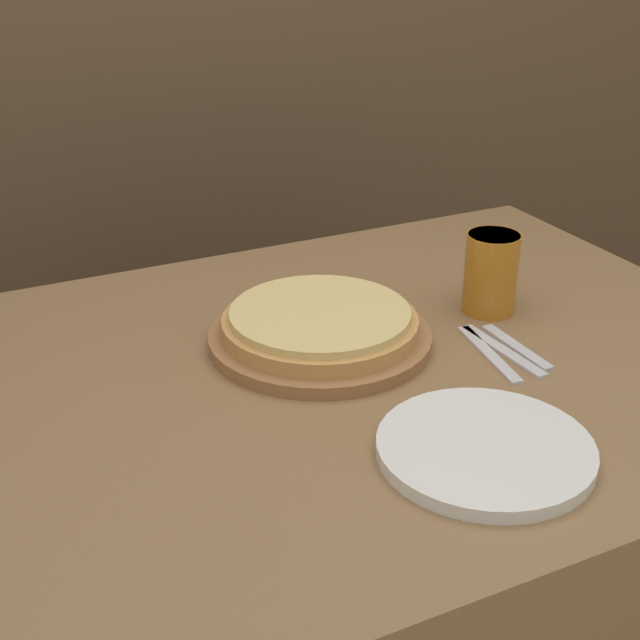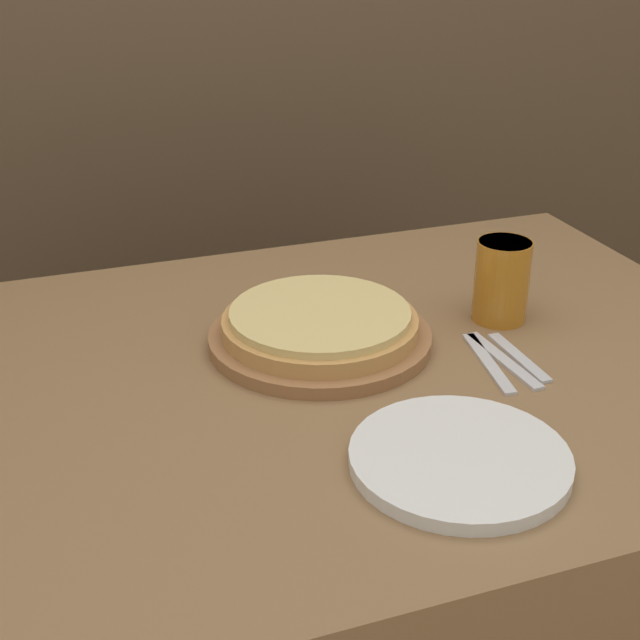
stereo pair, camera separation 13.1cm
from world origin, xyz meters
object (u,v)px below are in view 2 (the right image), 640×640
object	(u,v)px
pizza_on_board	(320,329)
spoon	(519,357)
fork	(488,363)
dinner_knife	(504,360)
beer_glass	(502,277)
dinner_plate	(460,459)

from	to	relation	value
pizza_on_board	spoon	world-z (taller)	pizza_on_board
fork	spoon	distance (m)	0.05
pizza_on_board	dinner_knife	bearing A→B (deg)	-31.30
beer_glass	fork	world-z (taller)	beer_glass
pizza_on_board	dinner_knife	xyz separation A→B (m)	(0.23, -0.14, -0.02)
beer_glass	spoon	world-z (taller)	beer_glass
fork	dinner_plate	bearing A→B (deg)	-126.71
pizza_on_board	dinner_plate	world-z (taller)	pizza_on_board
beer_glass	dinner_knife	world-z (taller)	beer_glass
fork	dinner_knife	size ratio (longest dim) A/B	1.00
spoon	fork	bearing A→B (deg)	180.00
dinner_knife	spoon	size ratio (longest dim) A/B	1.18
beer_glass	fork	distance (m)	0.17
fork	dinner_knife	world-z (taller)	same
pizza_on_board	dinner_knife	size ratio (longest dim) A/B	1.85
dinner_plate	dinner_knife	bearing A→B (deg)	49.12
spoon	beer_glass	bearing A→B (deg)	72.87
pizza_on_board	beer_glass	xyz separation A→B (m)	(0.30, -0.01, 0.05)
pizza_on_board	fork	distance (m)	0.25
dinner_plate	fork	size ratio (longest dim) A/B	1.46
beer_glass	dinner_knife	size ratio (longest dim) A/B	0.73
dinner_knife	spoon	bearing A→B (deg)	0.00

